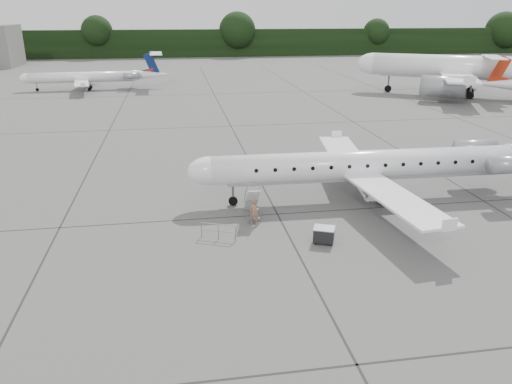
{
  "coord_description": "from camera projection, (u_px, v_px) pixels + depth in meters",
  "views": [
    {
      "loc": [
        -11.39,
        -28.05,
        13.27
      ],
      "look_at": [
        -6.57,
        1.67,
        2.3
      ],
      "focal_mm": 35.0,
      "sensor_mm": 36.0,
      "label": 1
    }
  ],
  "objects": [
    {
      "name": "ground",
      "position": [
        360.0,
        228.0,
        32.27
      ],
      "size": [
        320.0,
        320.0,
        0.0
      ],
      "primitive_type": "plane",
      "color": "#5E5E5B",
      "rests_on": "ground"
    },
    {
      "name": "airstair",
      "position": [
        252.0,
        201.0,
        33.71
      ],
      "size": [
        0.9,
        2.52,
        2.32
      ],
      "primitive_type": null,
      "rotation": [
        0.0,
        0.0,
        -0.02
      ],
      "color": "white",
      "rests_on": "ground"
    },
    {
      "name": "treeline",
      "position": [
        210.0,
        43.0,
        151.47
      ],
      "size": [
        260.0,
        4.0,
        8.0
      ],
      "primitive_type": "cube",
      "color": "black",
      "rests_on": "ground"
    },
    {
      "name": "baggage_cart",
      "position": [
        324.0,
        235.0,
        30.14
      ],
      "size": [
        1.48,
        1.36,
        1.04
      ],
      "primitive_type": null,
      "rotation": [
        0.0,
        0.0,
        -0.39
      ],
      "color": "black",
      "rests_on": "ground"
    },
    {
      "name": "safety_railing",
      "position": [
        218.0,
        232.0,
        30.58
      ],
      "size": [
        2.06,
        0.93,
        1.0
      ],
      "primitive_type": null,
      "rotation": [
        0.0,
        0.0,
        -0.4
      ],
      "color": "gray",
      "rests_on": "ground"
    },
    {
      "name": "passenger",
      "position": [
        255.0,
        212.0,
        32.49
      ],
      "size": [
        0.72,
        0.53,
        1.81
      ],
      "primitive_type": "imported",
      "rotation": [
        0.0,
        0.0,
        -0.16
      ],
      "color": "#845E48",
      "rests_on": "ground"
    },
    {
      "name": "bg_regional_left",
      "position": [
        83.0,
        72.0,
        87.68
      ],
      "size": [
        24.51,
        18.08,
        6.26
      ],
      "primitive_type": null,
      "rotation": [
        0.0,
        0.0,
        0.04
      ],
      "color": "white",
      "rests_on": "ground"
    },
    {
      "name": "main_regional_jet",
      "position": [
        366.0,
        151.0,
        36.15
      ],
      "size": [
        29.3,
        21.39,
        7.4
      ],
      "primitive_type": null,
      "rotation": [
        0.0,
        0.0,
        -0.02
      ],
      "color": "white",
      "rests_on": "ground"
    },
    {
      "name": "bg_narrowbody",
      "position": [
        463.0,
        55.0,
        80.25
      ],
      "size": [
        44.38,
        40.9,
        12.97
      ],
      "primitive_type": null,
      "rotation": [
        0.0,
        0.0,
        -0.54
      ],
      "color": "white",
      "rests_on": "ground"
    }
  ]
}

